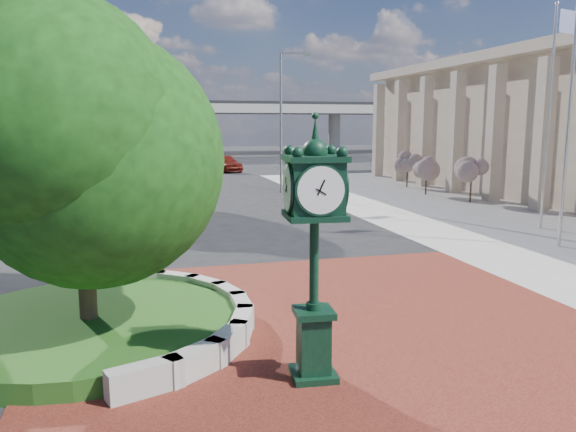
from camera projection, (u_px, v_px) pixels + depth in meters
The scene contains 17 objects.
ground at pixel (318, 315), 12.97m from camera, with size 200.00×200.00×0.00m, color black.
plaza at pixel (332, 329), 12.01m from camera, with size 12.00×12.00×0.04m, color #5F1F16.
sidewalk at pixel (576, 217), 26.53m from camera, with size 20.00×50.00×0.04m, color #9E9B93.
planter_wall at pixel (200, 314), 12.25m from camera, with size 2.96×6.77×0.54m.
grass_bed at pixel (90, 326), 11.68m from camera, with size 6.10×6.10×0.40m, color #1D4915.
overpass at pixel (165, 108), 78.67m from camera, with size 90.00×12.00×7.50m.
tree_planter at pixel (79, 157), 11.11m from camera, with size 5.20×5.20×6.33m.
tree_street at pixel (136, 146), 28.62m from camera, with size 4.40×4.40×5.45m.
post_clock at pixel (314, 240), 9.32m from camera, with size 1.00×1.00×4.47m.
parked_car at pixel (225, 163), 51.96m from camera, with size 1.91×4.75×1.62m, color #5F150D.
flagpole_a at pixel (570, 102), 19.32m from camera, with size 1.56×0.18×9.97m.
flagpole_b at pixel (549, 116), 22.86m from camera, with size 1.41×0.39×9.16m.
street_lamp_near at pixel (284, 112), 35.23m from camera, with size 1.94×0.65×8.77m.
street_lamp_far at pixel (157, 110), 52.31m from camera, with size 2.16×0.63×9.70m.
shrub_near at pixel (471, 175), 31.18m from camera, with size 1.20×1.20×2.20m.
shrub_mid at pixel (427, 170), 34.63m from camera, with size 1.20×1.20×2.20m.
shrub_far at pixel (408, 165), 38.76m from camera, with size 1.20×1.20×2.20m.
Camera 1 is at (-3.84, -11.84, 4.36)m, focal length 35.00 mm.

